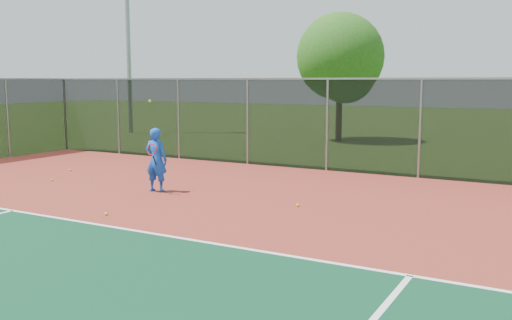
{
  "coord_description": "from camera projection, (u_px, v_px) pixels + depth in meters",
  "views": [
    {
      "loc": [
        3.97,
        -5.39,
        2.96
      ],
      "look_at": [
        -1.78,
        5.0,
        1.3
      ],
      "focal_mm": 40.0,
      "sensor_mm": 36.0,
      "label": 1
    }
  ],
  "objects": [
    {
      "name": "court_apron",
      "position": [
        263.0,
        275.0,
        8.71
      ],
      "size": [
        30.0,
        20.0,
        0.02
      ],
      "primitive_type": "cube",
      "color": "maroon",
      "rests_on": "ground"
    },
    {
      "name": "fence_back",
      "position": [
        420.0,
        127.0,
        17.16
      ],
      "size": [
        30.0,
        0.06,
        3.03
      ],
      "color": "black",
      "rests_on": "court_apron"
    },
    {
      "name": "tennis_player",
      "position": [
        156.0,
        160.0,
        15.1
      ],
      "size": [
        0.67,
        0.66,
        2.44
      ],
      "color": "blue",
      "rests_on": "court_apron"
    },
    {
      "name": "practice_ball_0",
      "position": [
        298.0,
        205.0,
        13.38
      ],
      "size": [
        0.07,
        0.07,
        0.07
      ],
      "primitive_type": "sphere",
      "color": "yellow",
      "rests_on": "court_apron"
    },
    {
      "name": "practice_ball_1",
      "position": [
        106.0,
        214.0,
        12.51
      ],
      "size": [
        0.07,
        0.07,
        0.07
      ],
      "primitive_type": "sphere",
      "color": "yellow",
      "rests_on": "court_apron"
    },
    {
      "name": "practice_ball_2",
      "position": [
        70.0,
        170.0,
        18.66
      ],
      "size": [
        0.07,
        0.07,
        0.07
      ],
      "primitive_type": "sphere",
      "color": "yellow",
      "rests_on": "court_apron"
    },
    {
      "name": "practice_ball_4",
      "position": [
        52.0,
        180.0,
        16.79
      ],
      "size": [
        0.07,
        0.07,
        0.07
      ],
      "primitive_type": "sphere",
      "color": "yellow",
      "rests_on": "court_apron"
    },
    {
      "name": "tree_back_left",
      "position": [
        341.0,
        61.0,
        27.59
      ],
      "size": [
        4.25,
        4.25,
        6.24
      ],
      "color": "#332312",
      "rests_on": "ground"
    }
  ]
}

